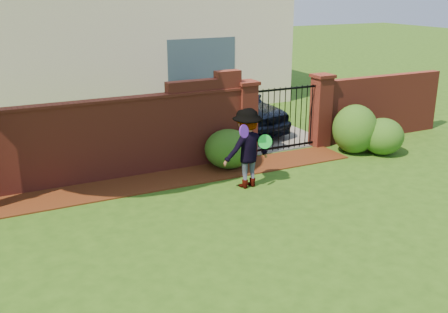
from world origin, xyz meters
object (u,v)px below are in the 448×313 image
car (233,106)px  frisbee_green (265,142)px  man (248,149)px  frisbee_purple (244,131)px

car → frisbee_green: size_ratio=14.43×
frisbee_green → car: bearing=70.9°
man → car: bearing=-119.6°
car → frisbee_purple: car is taller
man → frisbee_purple: size_ratio=6.30×
man → frisbee_green: size_ratio=5.63×
frisbee_purple → car: bearing=65.1°
car → frisbee_green: car is taller
car → man: 4.52m
man → frisbee_green: man is taller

